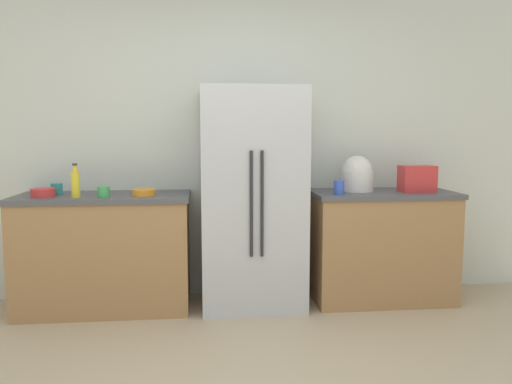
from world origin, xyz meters
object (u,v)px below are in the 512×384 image
Objects in this scene: bottle_a at (75,184)px; cup_c at (104,192)px; bowl_b at (43,193)px; toaster at (417,179)px; rice_cooker at (357,175)px; bowl_a at (144,192)px; refrigerator at (252,198)px; cup_b at (57,189)px; cup_a at (339,187)px.

cup_c is at bearing -7.73° from bottle_a.
bowl_b is at bearing 165.45° from bottle_a.
rice_cooker is (-0.48, 0.09, 0.02)m from toaster.
bottle_a reaches higher than bowl_a.
bottle_a is (-1.35, -0.12, 0.15)m from refrigerator.
refrigerator is 6.38× the size of toaster.
cup_b is at bearing 149.46° from cup_c.
toaster is 2.52× the size of cup_a.
refrigerator is at bearing -175.59° from rice_cooker.
cup_a is 1.21× the size of cup_b.
refrigerator is 1.36m from bottle_a.
cup_b is (-2.43, 0.02, -0.09)m from rice_cooker.
cup_a is (0.68, -0.14, 0.10)m from refrigerator.
cup_a is 1.82m from cup_c.
rice_cooker reaches higher than toaster.
cup_b reaches higher than cup_c.
refrigerator is 0.86m from bowl_a.
bowl_a is 1.01× the size of bowl_b.
rice_cooker is 1.64× the size of bowl_b.
cup_b is (-2.22, 0.23, -0.01)m from cup_a.
toaster reaches higher than bowl_b.
refrigerator is at bearing 7.44° from cup_c.
rice_cooker is 1.16× the size of bottle_a.
bottle_a is (-2.72, -0.09, -0.00)m from toaster.
rice_cooker is at bearing 4.41° from refrigerator.
cup_b reaches higher than bowl_b.
refrigerator is 16.04× the size of cup_a.
refrigerator reaches higher than bottle_a.
refrigerator is 19.36× the size of cup_b.
bottle_a reaches higher than toaster.
rice_cooker is at bearing -0.54° from cup_b.
toaster reaches higher than cup_c.
refrigerator reaches higher than cup_c.
refrigerator is 1.37m from toaster.
refrigerator is 5.94× the size of rice_cooker.
cup_c reaches higher than bowl_b.
rice_cooker is (0.88, 0.07, 0.17)m from refrigerator.
bowl_b is (-1.61, -0.05, 0.07)m from refrigerator.
cup_b is at bearing 176.63° from refrigerator.
cup_b is at bearing 169.02° from bowl_a.
cup_a is 1.23× the size of cup_c.
bottle_a is 1.42× the size of bowl_b.
bottle_a is at bearing -178.03° from toaster.
cup_c is 0.49× the size of bowl_a.
cup_b is (-2.91, 0.12, -0.06)m from toaster.
bowl_b is at bearing 177.77° from cup_a.
toaster is 1.53× the size of bowl_b.
toaster is 2.92m from cup_b.
bowl_b is (-0.26, 0.07, -0.07)m from bottle_a.
refrigerator is 6.87× the size of bottle_a.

